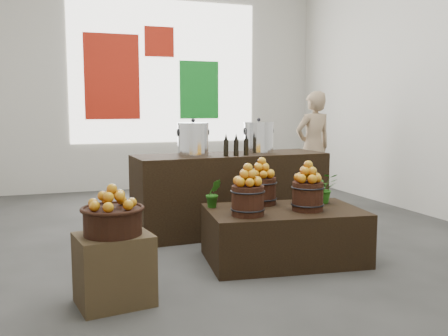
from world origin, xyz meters
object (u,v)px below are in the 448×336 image
object	(u,v)px
stock_pot_center	(259,138)
stock_pot_left	(193,140)
crate	(114,269)
wicker_basket	(113,222)
counter	(231,193)
display_table	(284,235)
shopper	(313,147)

from	to	relation	value
stock_pot_center	stock_pot_left	bearing A→B (deg)	-177.14
crate	stock_pot_left	distance (m)	2.14
crate	wicker_basket	xyz separation A→B (m)	(0.00, 0.00, 0.35)
crate	counter	size ratio (longest dim) A/B	0.24
counter	stock_pot_left	xyz separation A→B (m)	(-0.44, -0.02, 0.61)
wicker_basket	counter	size ratio (longest dim) A/B	0.19
counter	wicker_basket	bearing A→B (deg)	-134.47
display_table	counter	world-z (taller)	counter
crate	wicker_basket	size ratio (longest dim) A/B	1.25
stock_pot_center	shopper	xyz separation A→B (m)	(1.44, 1.29, -0.23)
display_table	counter	xyz separation A→B (m)	(-0.09, 1.18, 0.20)
crate	shopper	distance (m)	4.49
counter	stock_pot_left	size ratio (longest dim) A/B	6.47
display_table	counter	bearing A→B (deg)	101.13
wicker_basket	stock_pot_left	distance (m)	2.04
wicker_basket	display_table	bearing A→B (deg)	17.98
stock_pot_center	shopper	distance (m)	1.95
wicker_basket	shopper	distance (m)	4.46
wicker_basket	stock_pot_left	world-z (taller)	stock_pot_left
stock_pot_left	shopper	size ratio (longest dim) A/B	0.20
wicker_basket	display_table	distance (m)	1.72
counter	stock_pot_center	size ratio (longest dim) A/B	6.47
wicker_basket	counter	xyz separation A→B (m)	(1.51, 1.70, -0.16)
stock_pot_left	wicker_basket	bearing A→B (deg)	-122.50
display_table	shopper	xyz separation A→B (m)	(1.70, 2.49, 0.58)
wicker_basket	stock_pot_left	bearing A→B (deg)	57.50
wicker_basket	counter	world-z (taller)	counter
crate	wicker_basket	world-z (taller)	wicker_basket
shopper	crate	bearing A→B (deg)	35.92
crate	shopper	bearing A→B (deg)	42.41
display_table	shopper	world-z (taller)	shopper
stock_pot_left	shopper	bearing A→B (deg)	30.88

